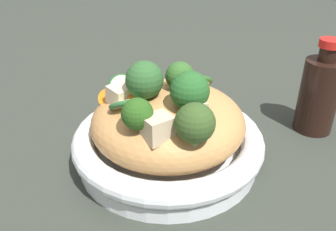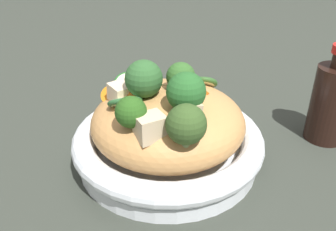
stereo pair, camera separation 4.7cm
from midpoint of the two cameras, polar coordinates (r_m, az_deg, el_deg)
ground_plane at (r=0.51m, az=2.66°, el=-7.17°), size 3.00×3.00×0.00m
serving_bowl at (r=0.49m, az=2.73°, el=-4.71°), size 0.26×0.26×0.05m
noodle_heap at (r=0.47m, az=2.83°, el=-0.97°), size 0.20×0.20×0.09m
broccoli_florets at (r=0.41m, az=2.92°, el=3.04°), size 0.15×0.13×0.08m
carrot_coins at (r=0.47m, az=1.57°, el=3.93°), size 0.09×0.13×0.04m
zucchini_slices at (r=0.48m, az=0.11°, el=4.21°), size 0.12×0.18×0.05m
chicken_chunks at (r=0.42m, az=0.31°, el=0.74°), size 0.12×0.08×0.04m
soy_sauce_bottle at (r=0.59m, az=26.96°, el=1.95°), size 0.06×0.06×0.15m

